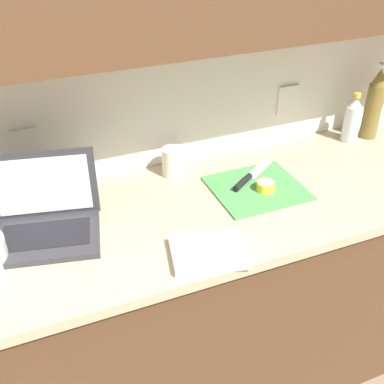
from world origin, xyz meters
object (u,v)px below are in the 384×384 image
cutting_board (257,188)px  knife (247,179)px  laptop (45,216)px  bottle_oil_tall (374,104)px  measuring_cup (173,162)px  lemon_half_cut (266,186)px  bottle_green_soda (352,120)px

cutting_board → knife: 0.05m
laptop → bottle_oil_tall: size_ratio=1.16×
measuring_cup → laptop: bearing=-160.6°
lemon_half_cut → bottle_oil_tall: 0.67m
bottle_oil_tall → measuring_cup: bottle_oil_tall is taller
lemon_half_cut → bottle_green_soda: (0.52, 0.21, 0.07)m
cutting_board → bottle_oil_tall: (0.64, 0.18, 0.14)m
bottle_green_soda → bottle_oil_tall: 0.11m
laptop → knife: (0.71, 0.01, -0.04)m
cutting_board → knife: (-0.02, 0.05, 0.01)m
knife → cutting_board: bearing=-106.1°
lemon_half_cut → measuring_cup: (-0.26, 0.24, 0.03)m
bottle_green_soda → measuring_cup: size_ratio=1.95×
knife → lemon_half_cut: size_ratio=3.61×
laptop → bottle_oil_tall: (1.37, 0.15, 0.09)m
bottle_oil_tall → cutting_board: bearing=-163.9°
bottle_oil_tall → measuring_cup: size_ratio=2.95×
bottle_green_soda → cutting_board: bearing=-161.2°
bottle_oil_tall → knife: bearing=-168.3°
laptop → measuring_cup: laptop is taller
cutting_board → bottle_green_soda: size_ratio=1.50×
laptop → bottle_oil_tall: bottle_oil_tall is taller
bottle_oil_tall → measuring_cup: 0.89m
lemon_half_cut → knife: bearing=113.2°
laptop → lemon_half_cut: bearing=7.2°
lemon_half_cut → bottle_green_soda: bottle_green_soda is taller
laptop → cutting_board: size_ratio=1.17×
cutting_board → measuring_cup: measuring_cup is taller
laptop → cutting_board: 0.73m
cutting_board → knife: knife is taller
laptop → knife: 0.71m
laptop → bottle_oil_tall: bearing=18.5°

